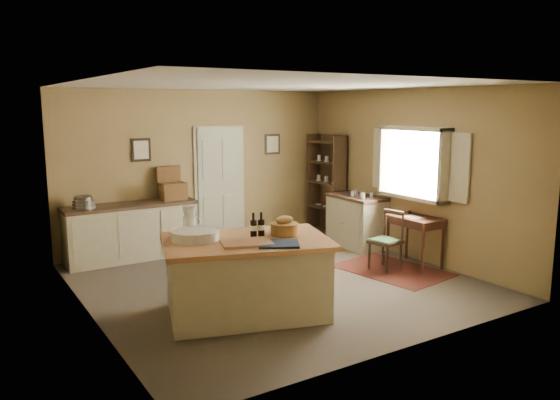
{
  "coord_description": "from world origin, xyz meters",
  "views": [
    {
      "loc": [
        -3.84,
        -6.23,
        2.43
      ],
      "look_at": [
        0.08,
        0.02,
        1.15
      ],
      "focal_mm": 35.0,
      "sensor_mm": 36.0,
      "label": 1
    }
  ],
  "objects_px": {
    "shelving_unit": "(328,185)",
    "sideboard": "(132,230)",
    "writing_desk": "(415,224)",
    "work_island": "(246,275)",
    "right_cabinet": "(356,221)",
    "desk_chair": "(385,242)"
  },
  "relations": [
    {
      "from": "shelving_unit",
      "to": "sideboard",
      "type": "bearing_deg",
      "value": 175.96
    },
    {
      "from": "writing_desk",
      "to": "shelving_unit",
      "type": "height_order",
      "value": "shelving_unit"
    },
    {
      "from": "work_island",
      "to": "right_cabinet",
      "type": "relative_size",
      "value": 2.07
    },
    {
      "from": "desk_chair",
      "to": "shelving_unit",
      "type": "height_order",
      "value": "shelving_unit"
    },
    {
      "from": "work_island",
      "to": "right_cabinet",
      "type": "bearing_deg",
      "value": 46.32
    },
    {
      "from": "sideboard",
      "to": "writing_desk",
      "type": "bearing_deg",
      "value": -36.94
    },
    {
      "from": "work_island",
      "to": "desk_chair",
      "type": "xyz_separation_m",
      "value": [
        2.61,
        0.45,
        -0.05
      ]
    },
    {
      "from": "right_cabinet",
      "to": "shelving_unit",
      "type": "height_order",
      "value": "shelving_unit"
    },
    {
      "from": "sideboard",
      "to": "right_cabinet",
      "type": "xyz_separation_m",
      "value": [
        3.54,
        -1.29,
        -0.02
      ]
    },
    {
      "from": "desk_chair",
      "to": "shelving_unit",
      "type": "bearing_deg",
      "value": 63.96
    },
    {
      "from": "right_cabinet",
      "to": "shelving_unit",
      "type": "distance_m",
      "value": 1.15
    },
    {
      "from": "work_island",
      "to": "right_cabinet",
      "type": "distance_m",
      "value": 3.58
    },
    {
      "from": "sideboard",
      "to": "shelving_unit",
      "type": "bearing_deg",
      "value": -4.04
    },
    {
      "from": "work_island",
      "to": "writing_desk",
      "type": "bearing_deg",
      "value": 23.89
    },
    {
      "from": "writing_desk",
      "to": "right_cabinet",
      "type": "bearing_deg",
      "value": 90.01
    },
    {
      "from": "sideboard",
      "to": "desk_chair",
      "type": "relative_size",
      "value": 2.4
    },
    {
      "from": "writing_desk",
      "to": "shelving_unit",
      "type": "distance_m",
      "value": 2.42
    },
    {
      "from": "sideboard",
      "to": "right_cabinet",
      "type": "bearing_deg",
      "value": -19.99
    },
    {
      "from": "writing_desk",
      "to": "shelving_unit",
      "type": "relative_size",
      "value": 0.43
    },
    {
      "from": "writing_desk",
      "to": "desk_chair",
      "type": "xyz_separation_m",
      "value": [
        -0.52,
        0.08,
        -0.23
      ]
    },
    {
      "from": "writing_desk",
      "to": "desk_chair",
      "type": "height_order",
      "value": "desk_chair"
    },
    {
      "from": "work_island",
      "to": "sideboard",
      "type": "bearing_deg",
      "value": 115.0
    }
  ]
}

